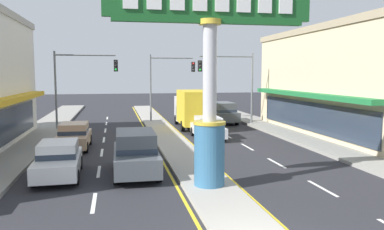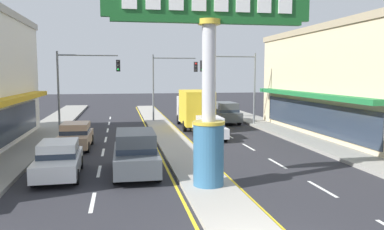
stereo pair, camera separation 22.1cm
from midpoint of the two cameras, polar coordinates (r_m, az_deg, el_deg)
median_strip at (r=27.31m, az=-3.16°, el=-3.18°), size 2.07×52.00×0.14m
sidewalk_left at (r=25.74m, az=-23.09°, el=-4.19°), size 2.89×60.00×0.18m
sidewalk_right at (r=28.07m, az=16.14°, el=-3.12°), size 2.89×60.00×0.18m
lane_markings at (r=26.00m, az=-2.78°, el=-3.80°), size 8.81×52.00×0.01m
district_sign at (r=14.81m, az=2.92°, el=4.87°), size 7.90×1.24×7.68m
storefront_right at (r=30.69m, az=25.34°, el=4.41°), size 10.51×18.83×7.75m
traffic_light_left_side at (r=31.76m, az=-15.72°, el=5.47°), size 4.86×0.46×6.20m
traffic_light_right_side at (r=33.23m, az=6.50°, el=5.67°), size 4.86×0.46×6.20m
traffic_light_median_far at (r=36.11m, az=-3.17°, el=5.64°), size 4.20×0.46×6.20m
sedan_near_right_lane at (r=17.86m, az=-18.60°, el=-6.10°), size 1.94×4.35×1.53m
suv_far_right_lane at (r=35.22m, az=5.05°, el=0.39°), size 2.05×4.64×1.90m
box_truck_near_left_lane at (r=31.68m, az=0.56°, el=1.07°), size 2.43×6.97×3.12m
sedan_mid_left_lane at (r=26.76m, az=2.81°, el=-1.82°), size 1.90×4.33×1.53m
suv_far_left_oncoming at (r=17.56m, az=-7.89°, el=-5.39°), size 1.99×4.61×1.90m
sedan_kerb_right at (r=24.24m, az=-16.45°, el=-2.88°), size 1.89×4.33×1.53m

